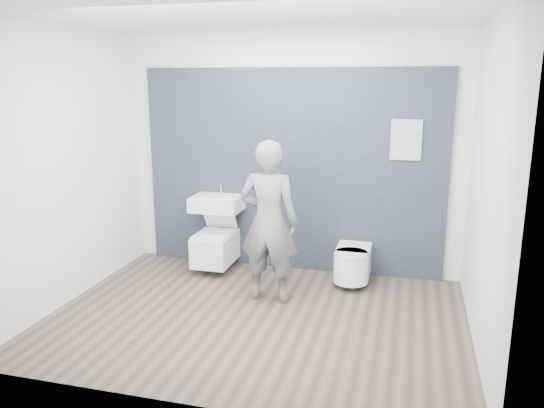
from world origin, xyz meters
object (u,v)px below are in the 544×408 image
(toilet_square, at_px, (215,246))
(visitor, at_px, (269,222))
(toilet_rounded, at_px, (352,263))
(washbasin, at_px, (217,203))

(toilet_square, xyz_separation_m, visitor, (0.85, -0.67, 0.54))
(toilet_rounded, height_order, visitor, visitor)
(toilet_rounded, bearing_deg, visitor, -140.97)
(washbasin, distance_m, visitor, 1.14)
(washbasin, height_order, toilet_square, washbasin)
(visitor, bearing_deg, toilet_rounded, -140.67)
(toilet_square, bearing_deg, toilet_rounded, -0.85)
(washbasin, distance_m, toilet_square, 0.52)
(washbasin, bearing_deg, toilet_square, -90.00)
(washbasin, relative_size, toilet_rounded, 0.90)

